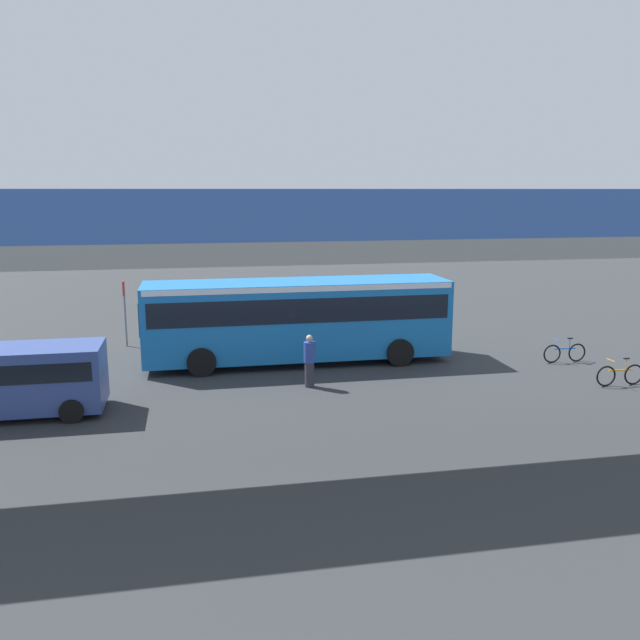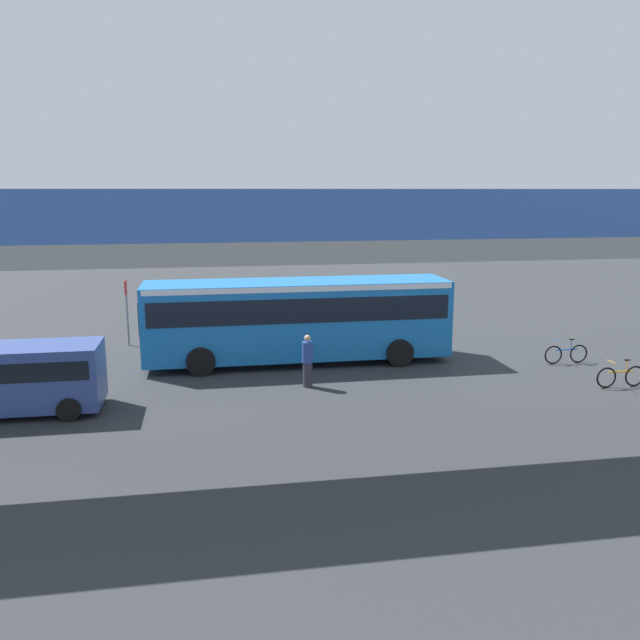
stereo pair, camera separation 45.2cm
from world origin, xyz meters
The scene contains 11 objects.
ground centered at (0.00, 0.00, 0.00)m, with size 80.00×80.00×0.00m, color #2D3033.
city_bus centered at (-0.33, 0.59, 1.88)m, with size 11.54×2.85×3.15m.
parked_van centered at (8.65, 4.97, 1.18)m, with size 4.80×2.17×2.05m.
bicycle_blue centered at (-10.40, 2.58, 0.37)m, with size 1.77×0.44×0.96m.
bicycle_orange centered at (-10.56, 5.72, 0.37)m, with size 1.77×0.44×0.96m.
pedestrian centered at (-0.20, 3.83, 0.89)m, with size 0.38×0.38×1.79m.
traffic_sign centered at (6.41, -3.37, 1.89)m, with size 0.08×0.60×2.80m.
lane_dash_leftmost centered at (-4.00, -2.66, 0.00)m, with size 2.00×0.20×0.01m, color silver.
lane_dash_left centered at (0.00, -2.66, 0.00)m, with size 2.00×0.20×0.01m, color silver.
lane_dash_centre centered at (4.00, -2.66, 0.00)m, with size 2.00×0.20×0.01m, color silver.
pedestrian_overpass centered at (0.00, 9.71, 4.85)m, with size 29.07×2.60×6.55m.
Camera 2 is at (3.05, 24.76, 6.54)m, focal length 36.61 mm.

